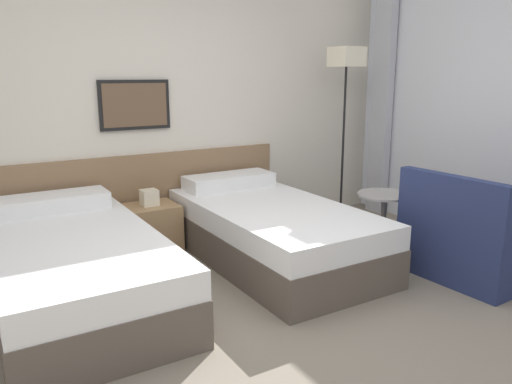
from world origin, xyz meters
name	(u,v)px	position (x,y,z in m)	size (l,w,h in m)	color
ground_plane	(294,331)	(0.00, 0.00, 0.00)	(16.00, 16.00, 0.00)	slate
wall_headboard	(159,103)	(-0.02, 2.17, 1.30)	(10.00, 0.10, 2.70)	beige
bed_near_door	(76,268)	(-1.06, 1.11, 0.25)	(1.07, 2.03, 0.62)	brown
bed_near_window	(272,231)	(0.55, 1.11, 0.25)	(1.07, 2.03, 0.62)	brown
nightstand	(151,227)	(-0.26, 1.86, 0.22)	(0.47, 0.41, 0.56)	#9E7A51
floor_lamp	(346,72)	(1.81, 1.69, 1.58)	(0.28, 0.28, 1.82)	black
side_table	(384,212)	(1.45, 0.72, 0.39)	(0.47, 0.47, 0.55)	gray
armchair	(471,242)	(1.71, 0.02, 0.27)	(0.83, 0.93, 0.84)	navy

